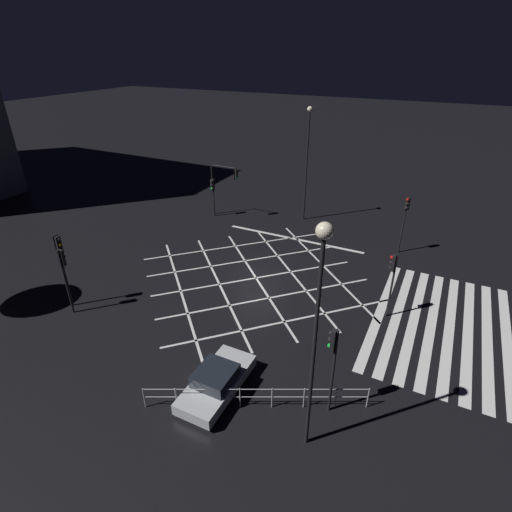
# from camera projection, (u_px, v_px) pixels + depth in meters

# --- Properties ---
(ground_plane) EXTENTS (200.00, 200.00, 0.00)m
(ground_plane) POSITION_uv_depth(u_px,v_px,m) (256.00, 278.00, 25.84)
(ground_plane) COLOR black
(road_markings) EXTENTS (16.48, 23.64, 0.01)m
(road_markings) POSITION_uv_depth(u_px,v_px,m) (382.00, 307.00, 22.94)
(road_markings) COLOR silver
(road_markings) RESTS_ON ground_plane
(traffic_light_median_south) EXTENTS (0.36, 0.39, 3.84)m
(traffic_light_median_south) POSITION_uv_depth(u_px,v_px,m) (392.00, 273.00, 20.99)
(traffic_light_median_south) COLOR black
(traffic_light_median_south) RESTS_ON ground_plane
(traffic_light_nw_cross) EXTENTS (0.36, 0.39, 4.48)m
(traffic_light_nw_cross) POSITION_uv_depth(u_px,v_px,m) (61.00, 257.00, 21.62)
(traffic_light_nw_cross) COLOR black
(traffic_light_nw_cross) RESTS_ON ground_plane
(traffic_light_ne_main) EXTENTS (0.39, 0.36, 3.38)m
(traffic_light_ne_main) POSITION_uv_depth(u_px,v_px,m) (213.00, 190.00, 33.96)
(traffic_light_ne_main) COLOR black
(traffic_light_ne_main) RESTS_ON ground_plane
(traffic_light_ne_cross) EXTENTS (0.36, 2.63, 4.57)m
(traffic_light_ne_cross) POSITION_uv_depth(u_px,v_px,m) (225.00, 179.00, 33.49)
(traffic_light_ne_cross) COLOR black
(traffic_light_ne_cross) RESTS_ON ground_plane
(traffic_light_se_main) EXTENTS (0.39, 0.36, 4.31)m
(traffic_light_se_main) POSITION_uv_depth(u_px,v_px,m) (405.00, 213.00, 27.56)
(traffic_light_se_main) COLOR black
(traffic_light_se_main) RESTS_ON ground_plane
(traffic_light_nw_main) EXTENTS (0.39, 0.36, 3.94)m
(traffic_light_nw_main) POSITION_uv_depth(u_px,v_px,m) (64.00, 268.00, 21.29)
(traffic_light_nw_main) COLOR black
(traffic_light_nw_main) RESTS_ON ground_plane
(traffic_light_sw_cross) EXTENTS (0.36, 0.39, 4.12)m
(traffic_light_sw_cross) POSITION_uv_depth(u_px,v_px,m) (333.00, 355.00, 15.18)
(traffic_light_sw_cross) COLOR black
(traffic_light_sw_cross) RESTS_ON ground_plane
(street_lamp_east) EXTENTS (0.52, 0.52, 9.08)m
(street_lamp_east) POSITION_uv_depth(u_px,v_px,m) (318.00, 304.00, 12.22)
(street_lamp_east) COLOR black
(street_lamp_east) RESTS_ON ground_plane
(street_lamp_west) EXTENTS (0.42, 0.42, 9.24)m
(street_lamp_west) POSITION_uv_depth(u_px,v_px,m) (307.00, 151.00, 31.80)
(street_lamp_west) COLOR black
(street_lamp_west) RESTS_ON ground_plane
(waiting_car) EXTENTS (4.10, 1.77, 1.27)m
(waiting_car) POSITION_uv_depth(u_px,v_px,m) (217.00, 381.00, 17.12)
(waiting_car) COLOR #B7BABC
(waiting_car) RESTS_ON ground_plane
(pedestrian_railing) EXTENTS (4.16, 8.30, 1.05)m
(pedestrian_railing) POSITION_uv_depth(u_px,v_px,m) (256.00, 395.00, 16.34)
(pedestrian_railing) COLOR #B7B7BC
(pedestrian_railing) RESTS_ON ground_plane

